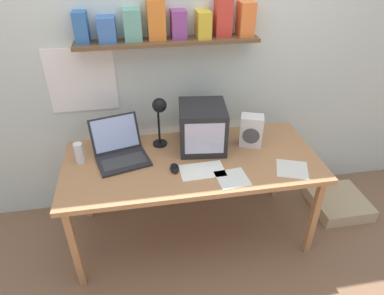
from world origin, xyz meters
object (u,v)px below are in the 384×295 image
at_px(corner_desk, 192,166).
at_px(space_heater, 251,131).
at_px(crt_monitor, 202,127).
at_px(desk_lamp, 159,112).
at_px(floor_cushion, 338,203).
at_px(juice_glass, 79,154).
at_px(loose_paper_near_laptop, 292,169).
at_px(open_notebook, 232,178).
at_px(computer_mouse, 175,168).
at_px(printed_handout, 202,171).
at_px(laptop, 120,149).

distance_m(corner_desk, space_heater, 0.51).
height_order(crt_monitor, desk_lamp, desk_lamp).
height_order(crt_monitor, floor_cushion, crt_monitor).
distance_m(juice_glass, loose_paper_near_laptop, 1.44).
bearing_deg(corner_desk, space_heater, 14.64).
bearing_deg(corner_desk, open_notebook, -49.61).
height_order(crt_monitor, computer_mouse, crt_monitor).
height_order(loose_paper_near_laptop, printed_handout, same).
distance_m(printed_handout, floor_cushion, 1.45).
xyz_separation_m(computer_mouse, printed_handout, (0.18, -0.04, -0.01)).
bearing_deg(laptop, crt_monitor, -11.02).
height_order(juice_glass, floor_cushion, juice_glass).
relative_size(printed_handout, open_notebook, 1.41).
height_order(juice_glass, open_notebook, juice_glass).
xyz_separation_m(crt_monitor, computer_mouse, (-0.24, -0.26, -0.15)).
height_order(crt_monitor, printed_handout, crt_monitor).
bearing_deg(laptop, open_notebook, -42.84).
height_order(corner_desk, computer_mouse, computer_mouse).
xyz_separation_m(laptop, desk_lamp, (0.30, 0.07, 0.23)).
relative_size(desk_lamp, open_notebook, 1.87).
height_order(laptop, computer_mouse, laptop).
height_order(corner_desk, space_heater, space_heater).
bearing_deg(desk_lamp, computer_mouse, -86.02).
relative_size(juice_glass, computer_mouse, 1.41).
relative_size(laptop, space_heater, 1.80).
height_order(desk_lamp, floor_cushion, desk_lamp).
height_order(laptop, space_heater, laptop).
relative_size(corner_desk, loose_paper_near_laptop, 6.74).
distance_m(laptop, loose_paper_near_laptop, 1.19).
xyz_separation_m(corner_desk, desk_lamp, (-0.20, 0.19, 0.35)).
xyz_separation_m(desk_lamp, space_heater, (0.66, -0.07, -0.18)).
relative_size(corner_desk, space_heater, 7.50).
distance_m(juice_glass, printed_handout, 0.85).
distance_m(laptop, open_notebook, 0.81).
relative_size(printed_handout, floor_cushion, 0.67).
bearing_deg(floor_cushion, loose_paper_near_laptop, -156.41).
height_order(loose_paper_near_laptop, floor_cushion, loose_paper_near_laptop).
relative_size(laptop, floor_cushion, 0.95).
bearing_deg(loose_paper_near_laptop, computer_mouse, 170.51).
height_order(printed_handout, open_notebook, same).
xyz_separation_m(corner_desk, floor_cushion, (1.31, 0.06, -0.61)).
distance_m(crt_monitor, desk_lamp, 0.33).
bearing_deg(corner_desk, desk_lamp, 135.87).
relative_size(space_heater, floor_cushion, 0.53).
bearing_deg(crt_monitor, floor_cushion, 2.01).
distance_m(desk_lamp, floor_cushion, 1.79).
xyz_separation_m(desk_lamp, juice_glass, (-0.57, -0.09, -0.23)).
height_order(crt_monitor, space_heater, crt_monitor).
xyz_separation_m(crt_monitor, desk_lamp, (-0.30, 0.03, 0.13)).
relative_size(computer_mouse, loose_paper_near_laptop, 0.40).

